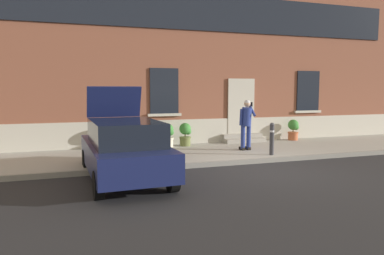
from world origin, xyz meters
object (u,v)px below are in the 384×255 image
person_on_phone (246,121)px  planter_charcoal (111,137)px  planter_olive (185,134)px  hatchback_car_navy (124,149)px  planter_terracotta (293,129)px  bollard_far_left (167,142)px  planter_cream (168,135)px  bollard_near_person (272,138)px

person_on_phone → planter_charcoal: size_ratio=2.04×
planter_charcoal → planter_olive: bearing=-0.8°
hatchback_car_navy → person_on_phone: size_ratio=2.36×
hatchback_car_navy → planter_terracotta: 8.63m
bollard_far_left → planter_cream: (0.73, 2.68, -0.11)m
bollard_near_person → planter_cream: (-2.74, 2.68, -0.11)m
bollard_near_person → person_on_phone: bearing=108.2°
planter_charcoal → bollard_near_person: bearing=-30.1°
hatchback_car_navy → planter_charcoal: (0.11, 4.05, -0.19)m
hatchback_car_navy → person_on_phone: hatchback_car_navy is taller
bollard_far_left → planter_charcoal: (-1.32, 2.78, -0.11)m
hatchback_car_navy → planter_olive: bearing=54.6°
planter_cream → planter_olive: same height
planter_cream → planter_olive: bearing=4.8°
planter_cream → bollard_near_person: bearing=-44.3°
bollard_far_left → planter_charcoal: bearing=115.4°
planter_charcoal → planter_olive: same height
planter_cream → hatchback_car_navy: bearing=-118.6°
planter_charcoal → planter_terracotta: bearing=0.2°
person_on_phone → planter_terracotta: (3.06, 1.70, -0.55)m
hatchback_car_navy → planter_terracotta: bearing=28.2°
bollard_near_person → bollard_far_left: size_ratio=1.00×
hatchback_car_navy → planter_cream: 4.51m
hatchback_car_navy → bollard_near_person: (4.90, 1.27, -0.09)m
bollard_near_person → bollard_far_left: same height
person_on_phone → planter_charcoal: person_on_phone is taller
hatchback_car_navy → planter_olive: (2.85, 4.01, -0.19)m
planter_cream → planter_terracotta: size_ratio=1.00×
hatchback_car_navy → bollard_far_left: (1.43, 1.27, -0.09)m
hatchback_car_navy → bollard_far_left: bearing=41.8°
bollard_near_person → planter_terracotta: size_ratio=1.22×
bollard_far_left → person_on_phone: bearing=19.4°
planter_terracotta → person_on_phone: bearing=-150.9°
bollard_far_left → planter_olive: size_ratio=1.22×
planter_terracotta → bollard_far_left: bearing=-155.6°
bollard_near_person → planter_cream: size_ratio=1.22×
planter_charcoal → person_on_phone: bearing=-20.8°
bollard_near_person → planter_cream: bollard_near_person is taller
hatchback_car_navy → bollard_far_left: hatchback_car_navy is taller
bollard_near_person → planter_terracotta: bollard_near_person is taller
planter_terracotta → planter_olive: bearing=-179.2°
person_on_phone → hatchback_car_navy: bearing=-156.0°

